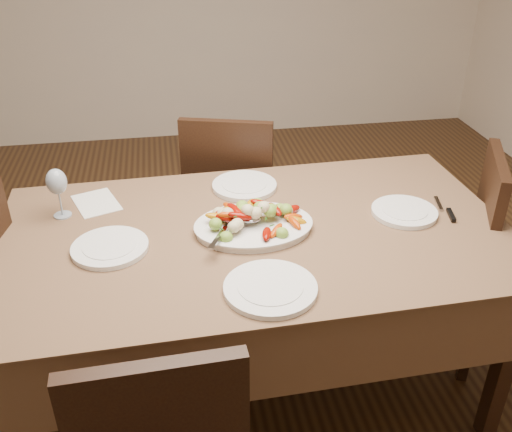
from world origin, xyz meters
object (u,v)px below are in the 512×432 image
object	(u,v)px
dining_table	(256,313)
plate_right	(404,212)
wine_glass	(58,192)
plate_far	(244,186)
plate_near	(270,288)
serving_platter	(254,227)
chair_far	(234,196)
plate_left	(110,248)

from	to	relation	value
dining_table	plate_right	size ratio (longest dim) A/B	7.47
dining_table	wine_glass	distance (m)	0.88
plate_far	dining_table	bearing A→B (deg)	-91.59
plate_near	serving_platter	bearing A→B (deg)	88.83
chair_far	plate_right	size ratio (longest dim) A/B	3.86
plate_near	wine_glass	world-z (taller)	wine_glass
chair_far	plate_near	distance (m)	1.20
chair_far	dining_table	bearing A→B (deg)	104.95
serving_platter	wine_glass	bearing A→B (deg)	162.19
dining_table	plate_near	bearing A→B (deg)	-92.46
dining_table	plate_far	xyz separation A→B (m)	(0.01, 0.34, 0.39)
plate_near	plate_left	bearing A→B (deg)	147.63
plate_left	plate_right	distance (m)	1.09
plate_right	plate_near	bearing A→B (deg)	-147.01
dining_table	plate_far	size ratio (longest dim) A/B	6.94
serving_platter	plate_far	size ratio (longest dim) A/B	1.57
dining_table	plate_far	bearing A→B (deg)	88.41
plate_near	wine_glass	size ratio (longest dim) A/B	1.41
plate_left	plate_far	bearing A→B (deg)	36.36
serving_platter	plate_far	bearing A→B (deg)	87.04
plate_left	plate_far	xyz separation A→B (m)	(0.52, 0.38, 0.00)
dining_table	wine_glass	world-z (taller)	wine_glass
chair_far	plate_far	xyz separation A→B (m)	(-0.01, -0.46, 0.29)
plate_far	wine_glass	size ratio (longest dim) A/B	1.29
plate_near	dining_table	bearing A→B (deg)	87.54
dining_table	plate_left	bearing A→B (deg)	-175.50
chair_far	wine_glass	world-z (taller)	wine_glass
plate_far	wine_glass	xyz separation A→B (m)	(-0.71, -0.12, 0.09)
plate_far	chair_far	bearing A→B (deg)	88.31
chair_far	plate_far	size ratio (longest dim) A/B	3.58
plate_left	plate_near	world-z (taller)	same
chair_far	plate_right	distance (m)	1.00
plate_far	plate_near	size ratio (longest dim) A/B	0.92
chair_far	wine_glass	distance (m)	1.00
plate_far	wine_glass	bearing A→B (deg)	-170.77
plate_left	plate_right	xyz separation A→B (m)	(1.09, 0.07, 0.00)
dining_table	plate_near	world-z (taller)	plate_near
serving_platter	plate_right	world-z (taller)	serving_platter
serving_platter	plate_left	bearing A→B (deg)	-174.77
dining_table	chair_far	xyz separation A→B (m)	(0.02, 0.81, 0.10)
dining_table	plate_near	size ratio (longest dim) A/B	6.36
plate_left	wine_glass	world-z (taller)	wine_glass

